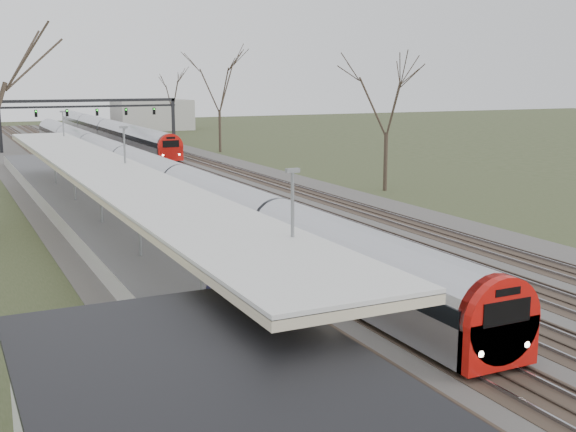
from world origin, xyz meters
name	(u,v)px	position (x,y,z in m)	size (l,w,h in m)	color
track_bed	(162,180)	(0.26, 55.00, 0.06)	(24.00, 160.00, 0.22)	#474442
platform	(90,221)	(-9.05, 37.50, 0.50)	(3.50, 69.00, 1.00)	#9E9B93
canopy	(104,170)	(-9.05, 32.99, 3.93)	(4.10, 50.00, 3.11)	slate
signal_gantry	(91,109)	(0.29, 84.99, 4.91)	(21.00, 0.59, 6.08)	black
tree_east_far	(387,95)	(14.00, 42.00, 7.29)	(5.00, 5.00, 10.30)	#2D231C
train_near	(127,164)	(-2.50, 55.81, 1.48)	(2.62, 90.21, 3.05)	#A1A3AB
train_far	(107,130)	(4.50, 96.24, 1.48)	(2.62, 60.21, 3.05)	#A1A3AB
passenger	(212,279)	(-8.63, 18.20, 1.92)	(0.67, 0.44, 1.84)	navy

